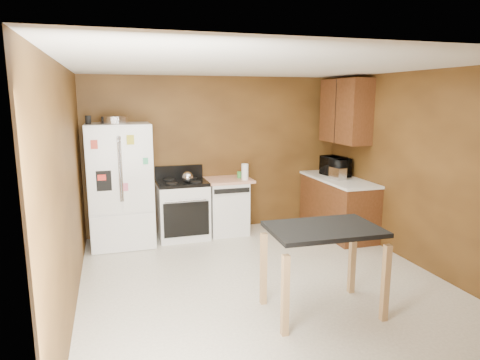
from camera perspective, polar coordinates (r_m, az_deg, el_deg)
name	(u,v)px	position (r m, az deg, el deg)	size (l,w,h in m)	color
floor	(263,281)	(5.27, 3.10, -13.32)	(4.50, 4.50, 0.00)	silver
ceiling	(265,66)	(4.82, 3.41, 14.92)	(4.50, 4.50, 0.00)	white
wall_back	(217,154)	(7.02, -3.08, 3.45)	(4.20, 4.20, 0.00)	brown
wall_front	(383,241)	(2.95, 18.58, -7.74)	(4.20, 4.20, 0.00)	brown
wall_left	(67,190)	(4.62, -22.02, -1.28)	(4.50, 4.50, 0.00)	brown
wall_right	(418,170)	(5.94, 22.64, 1.25)	(4.50, 4.50, 0.00)	brown
roasting_pan	(115,120)	(6.37, -16.36, 7.70)	(0.42, 0.42, 0.10)	silver
pen_cup	(88,120)	(6.30, -19.59, 7.55)	(0.08, 0.08, 0.12)	black
kettle	(188,177)	(6.49, -7.01, 0.39)	(0.17, 0.17, 0.17)	silver
paper_towel	(245,172)	(6.71, 0.65, 1.10)	(0.11, 0.11, 0.25)	white
green_canister	(240,175)	(6.88, -0.01, 0.71)	(0.09, 0.09, 0.10)	green
toaster	(338,173)	(6.88, 12.90, 0.87)	(0.16, 0.26, 0.19)	silver
microwave	(335,167)	(7.17, 12.60, 1.68)	(0.51, 0.35, 0.28)	black
refrigerator	(121,185)	(6.50, -15.61, -0.67)	(0.90, 0.80, 1.80)	white
gas_range	(183,209)	(6.73, -7.65, -3.79)	(0.76, 0.68, 1.10)	white
dishwasher	(227,205)	(6.90, -1.77, -3.41)	(0.78, 0.63, 0.89)	white
right_cabinets	(340,177)	(7.05, 13.16, 0.39)	(0.63, 1.58, 2.45)	brown
island	(323,241)	(4.38, 11.06, -8.04)	(1.13, 0.76, 0.91)	black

